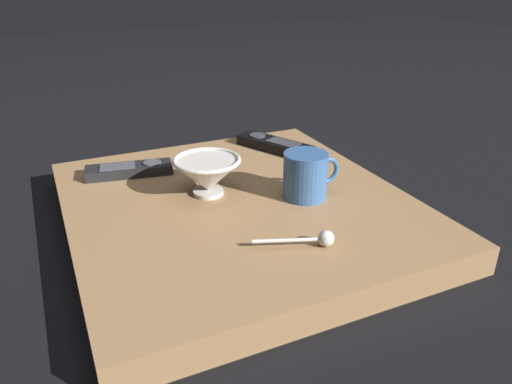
# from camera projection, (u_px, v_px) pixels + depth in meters

# --- Properties ---
(ground_plane) EXTENTS (6.00, 6.00, 0.00)m
(ground_plane) POSITION_uv_depth(u_px,v_px,m) (238.00, 223.00, 0.91)
(ground_plane) COLOR black
(table) EXTENTS (0.64, 0.59, 0.05)m
(table) POSITION_uv_depth(u_px,v_px,m) (238.00, 211.00, 0.90)
(table) COLOR #936D47
(table) RESTS_ON ground
(cereal_bowl) EXTENTS (0.12, 0.12, 0.07)m
(cereal_bowl) POSITION_uv_depth(u_px,v_px,m) (207.00, 174.00, 0.90)
(cereal_bowl) COLOR beige
(cereal_bowl) RESTS_ON table
(coffee_mug) EXTENTS (0.08, 0.11, 0.08)m
(coffee_mug) POSITION_uv_depth(u_px,v_px,m) (306.00, 175.00, 0.88)
(coffee_mug) COLOR #33598C
(coffee_mug) RESTS_ON table
(teaspoon) EXTENTS (0.05, 0.12, 0.03)m
(teaspoon) POSITION_uv_depth(u_px,v_px,m) (319.00, 239.00, 0.74)
(teaspoon) COLOR silver
(teaspoon) RESTS_ON table
(tv_remote_near) EXTENTS (0.19, 0.13, 0.03)m
(tv_remote_near) POSITION_uv_depth(u_px,v_px,m) (275.00, 145.00, 1.12)
(tv_remote_near) COLOR black
(tv_remote_near) RESTS_ON table
(tv_remote_far) EXTENTS (0.08, 0.18, 0.02)m
(tv_remote_far) POSITION_uv_depth(u_px,v_px,m) (129.00, 170.00, 0.99)
(tv_remote_far) COLOR black
(tv_remote_far) RESTS_ON table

